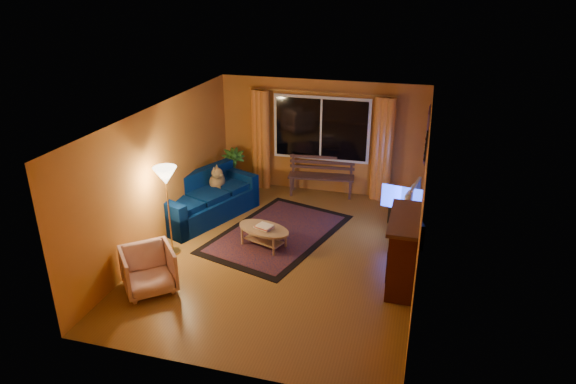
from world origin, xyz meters
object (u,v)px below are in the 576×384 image
(bench, at_px, (321,186))
(sofa, at_px, (206,197))
(coffee_table, at_px, (264,237))
(armchair, at_px, (148,268))
(floor_lamp, at_px, (169,211))
(tv_console, at_px, (405,224))

(bench, height_order, sofa, sofa)
(sofa, bearing_deg, bench, 64.18)
(coffee_table, bearing_deg, armchair, -125.50)
(floor_lamp, relative_size, coffee_table, 1.58)
(bench, xyz_separation_m, coffee_table, (-0.48, -2.60, -0.03))
(floor_lamp, relative_size, tv_console, 1.38)
(sofa, relative_size, armchair, 2.80)
(sofa, relative_size, floor_lamp, 1.34)
(bench, relative_size, armchair, 1.86)
(coffee_table, bearing_deg, sofa, 150.56)
(floor_lamp, bearing_deg, armchair, -79.58)
(tv_console, bearing_deg, floor_lamp, -173.49)
(armchair, distance_m, floor_lamp, 1.23)
(bench, bearing_deg, tv_console, -44.78)
(floor_lamp, distance_m, coffee_table, 1.73)
(coffee_table, bearing_deg, bench, 79.50)
(sofa, height_order, coffee_table, sofa)
(sofa, distance_m, floor_lamp, 1.53)
(armchair, relative_size, floor_lamp, 0.48)
(armchair, bearing_deg, tv_console, -3.31)
(sofa, bearing_deg, tv_console, 25.99)
(bench, distance_m, armchair, 4.72)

